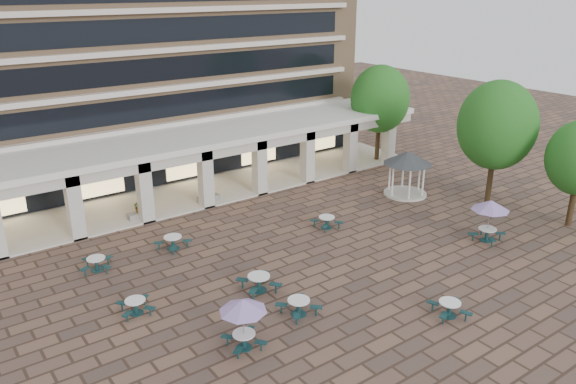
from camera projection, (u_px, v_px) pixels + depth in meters
name	position (u px, v px, depth m)	size (l,w,h in m)	color
ground	(291.00, 294.00, 26.89)	(120.00, 120.00, 0.00)	brown
apartment_building	(90.00, 3.00, 41.81)	(40.00, 15.50, 25.20)	tan
retail_arcade	(159.00, 160.00, 37.07)	(42.00, 6.60, 4.40)	white
picnic_table_5	(136.00, 305.00, 25.21)	(1.69, 1.69, 0.69)	#123638
picnic_table_6	(243.00, 307.00, 22.27)	(1.97, 1.97, 2.27)	#123638
picnic_table_7	(449.00, 307.00, 25.00)	(2.01, 2.01, 0.73)	#123638
picnic_table_8	(96.00, 263.00, 29.00)	(1.95, 1.95, 0.71)	#123638
picnic_table_9	(299.00, 306.00, 25.11)	(1.74, 1.74, 0.76)	#123638
picnic_table_10	(259.00, 282.00, 27.04)	(1.99, 1.99, 0.82)	#123638
picnic_table_11	(491.00, 207.00, 31.75)	(2.15, 2.15, 2.48)	#123638
picnic_table_12	(173.00, 241.00, 31.35)	(2.02, 2.02, 0.75)	#123638
picnic_table_13	(327.00, 221.00, 34.04)	(1.67, 1.67, 0.73)	#123638
gazebo	(407.00, 163.00, 38.74)	(3.36, 3.36, 3.13)	beige
tree_east_a	(497.00, 125.00, 35.82)	(5.02, 5.02, 8.36)	#41301A
tree_east_c	(380.00, 99.00, 45.31)	(4.77, 4.77, 7.94)	#41301A
planter_left	(139.00, 212.00, 35.20)	(1.50, 0.67, 1.28)	gray
planter_right	(209.00, 197.00, 37.91)	(1.50, 0.60, 1.16)	gray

